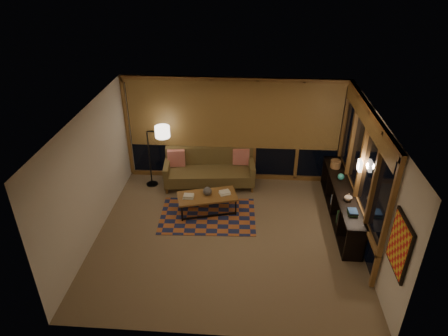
# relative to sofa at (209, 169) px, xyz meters

# --- Properties ---
(floor) EXTENTS (5.50, 5.00, 0.01)m
(floor) POSITION_rel_sofa_xyz_m (0.58, -2.00, -0.46)
(floor) COLOR brown
(floor) RESTS_ON ground
(ceiling) EXTENTS (5.50, 5.00, 0.01)m
(ceiling) POSITION_rel_sofa_xyz_m (0.58, -2.00, 2.24)
(ceiling) COLOR white
(ceiling) RESTS_ON walls
(walls) EXTENTS (5.51, 5.01, 2.70)m
(walls) POSITION_rel_sofa_xyz_m (0.58, -2.00, 0.89)
(walls) COLOR silver
(walls) RESTS_ON floor
(window_wall_back) EXTENTS (5.30, 0.16, 2.60)m
(window_wall_back) POSITION_rel_sofa_xyz_m (0.58, 0.43, 0.89)
(window_wall_back) COLOR brown
(window_wall_back) RESTS_ON walls
(window_wall_right) EXTENTS (0.16, 3.70, 2.60)m
(window_wall_right) POSITION_rel_sofa_xyz_m (3.26, -1.40, 0.89)
(window_wall_right) COLOR brown
(window_wall_right) RESTS_ON walls
(wall_art) EXTENTS (0.06, 0.74, 0.94)m
(wall_art) POSITION_rel_sofa_xyz_m (3.29, -3.85, 0.99)
(wall_art) COLOR red
(wall_art) RESTS_ON walls
(wall_sconce) EXTENTS (0.12, 0.18, 0.22)m
(wall_sconce) POSITION_rel_sofa_xyz_m (3.20, -1.55, 1.09)
(wall_sconce) COLOR #F4E3CC
(wall_sconce) RESTS_ON walls
(sofa) EXTENTS (2.30, 1.12, 0.91)m
(sofa) POSITION_rel_sofa_xyz_m (0.00, 0.00, 0.00)
(sofa) COLOR brown
(sofa) RESTS_ON floor
(pillow_left) EXTENTS (0.46, 0.21, 0.44)m
(pillow_left) POSITION_rel_sofa_xyz_m (-0.85, 0.12, 0.22)
(pillow_left) COLOR red
(pillow_left) RESTS_ON sofa
(pillow_right) EXTENTS (0.42, 0.15, 0.42)m
(pillow_right) POSITION_rel_sofa_xyz_m (0.78, 0.31, 0.21)
(pillow_right) COLOR red
(pillow_right) RESTS_ON sofa
(area_rug) EXTENTS (2.20, 1.52, 0.01)m
(area_rug) POSITION_rel_sofa_xyz_m (0.09, -1.35, -0.45)
(area_rug) COLOR #AA5A2A
(area_rug) RESTS_ON floor
(coffee_table) EXTENTS (1.44, 0.94, 0.44)m
(coffee_table) POSITION_rel_sofa_xyz_m (0.07, -1.17, -0.23)
(coffee_table) COLOR brown
(coffee_table) RESTS_ON floor
(book_stack_a) EXTENTS (0.24, 0.19, 0.07)m
(book_stack_a) POSITION_rel_sofa_xyz_m (-0.34, -1.29, 0.02)
(book_stack_a) COLOR beige
(book_stack_a) RESTS_ON coffee_table
(book_stack_b) EXTENTS (0.32, 0.29, 0.05)m
(book_stack_b) POSITION_rel_sofa_xyz_m (0.46, -1.07, 0.01)
(book_stack_b) COLOR beige
(book_stack_b) RESTS_ON coffee_table
(ceramic_pot) EXTENTS (0.23, 0.23, 0.20)m
(ceramic_pot) POSITION_rel_sofa_xyz_m (0.07, -1.14, 0.09)
(ceramic_pot) COLOR black
(ceramic_pot) RESTS_ON coffee_table
(floor_lamp) EXTENTS (0.55, 0.37, 1.64)m
(floor_lamp) POSITION_rel_sofa_xyz_m (-1.49, -0.08, 0.36)
(floor_lamp) COLOR black
(floor_lamp) RESTS_ON floor
(bookshelf) EXTENTS (0.40, 3.01, 0.75)m
(bookshelf) POSITION_rel_sofa_xyz_m (3.07, -1.14, -0.08)
(bookshelf) COLOR black
(bookshelf) RESTS_ON floor
(basket) EXTENTS (0.30, 0.30, 0.18)m
(basket) POSITION_rel_sofa_xyz_m (3.05, -0.20, 0.39)
(basket) COLOR olive
(basket) RESTS_ON bookshelf
(teal_bowl) EXTENTS (0.18, 0.18, 0.15)m
(teal_bowl) POSITION_rel_sofa_xyz_m (3.07, -0.77, 0.37)
(teal_bowl) COLOR teal
(teal_bowl) RESTS_ON bookshelf
(vase) EXTENTS (0.19, 0.19, 0.17)m
(vase) POSITION_rel_sofa_xyz_m (3.07, -1.62, 0.38)
(vase) COLOR #C4AD95
(vase) RESTS_ON bookshelf
(shelf_book_stack) EXTENTS (0.17, 0.23, 0.07)m
(shelf_book_stack) POSITION_rel_sofa_xyz_m (3.07, -2.09, 0.33)
(shelf_book_stack) COLOR beige
(shelf_book_stack) RESTS_ON bookshelf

